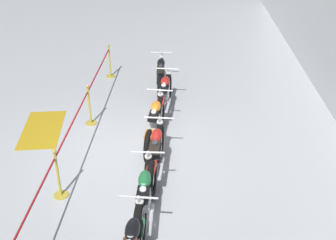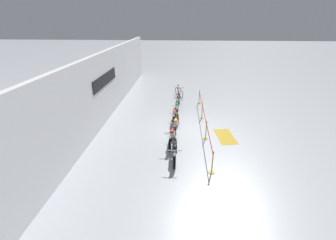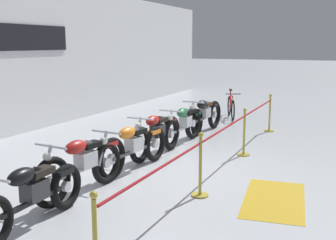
% 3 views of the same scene
% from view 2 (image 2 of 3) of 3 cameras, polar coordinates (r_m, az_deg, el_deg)
% --- Properties ---
extents(ground_plane, '(120.00, 120.00, 0.00)m').
position_cam_2_polar(ground_plane, '(13.66, 4.31, -1.87)').
color(ground_plane, '#B2B7BC').
extents(back_wall, '(28.00, 0.29, 4.20)m').
position_cam_2_polar(back_wall, '(13.77, -17.39, 6.69)').
color(back_wall, white).
rests_on(back_wall, ground).
extents(motorcycle_black_0, '(2.12, 0.62, 0.92)m').
position_cam_2_polar(motorcycle_black_0, '(10.47, 1.70, -7.78)').
color(motorcycle_black_0, black).
rests_on(motorcycle_black_0, ground).
extents(motorcycle_red_1, '(2.28, 0.62, 0.97)m').
position_cam_2_polar(motorcycle_red_1, '(11.67, 1.09, -3.95)').
color(motorcycle_red_1, black).
rests_on(motorcycle_red_1, ground).
extents(motorcycle_orange_2, '(2.40, 0.62, 0.95)m').
position_cam_2_polar(motorcycle_orange_2, '(12.91, 2.01, -1.15)').
color(motorcycle_orange_2, black).
rests_on(motorcycle_orange_2, ground).
extents(motorcycle_red_3, '(2.20, 0.62, 0.96)m').
position_cam_2_polar(motorcycle_red_3, '(14.07, 1.71, 1.12)').
color(motorcycle_red_3, black).
rests_on(motorcycle_red_3, ground).
extents(motorcycle_green_4, '(2.41, 0.62, 0.94)m').
position_cam_2_polar(motorcycle_green_4, '(15.37, 2.27, 3.13)').
color(motorcycle_green_4, black).
rests_on(motorcycle_green_4, ground).
extents(motorcycle_black_5, '(2.35, 0.62, 0.98)m').
position_cam_2_polar(motorcycle_black_5, '(16.54, 2.63, 4.76)').
color(motorcycle_black_5, black).
rests_on(motorcycle_black_5, ground).
extents(bicycle, '(1.58, 0.75, 0.94)m').
position_cam_2_polar(bicycle, '(19.07, 2.82, 7.06)').
color(bicycle, black).
rests_on(bicycle, ground).
extents(stanchion_far_left, '(8.70, 0.28, 1.05)m').
position_cam_2_polar(stanchion_far_left, '(12.22, 9.69, -1.75)').
color(stanchion_far_left, gold).
rests_on(stanchion_far_left, ground).
extents(stanchion_mid_left, '(0.28, 0.28, 1.05)m').
position_cam_2_polar(stanchion_mid_left, '(12.37, 9.58, -3.26)').
color(stanchion_mid_left, gold).
rests_on(stanchion_mid_left, ground).
extents(stanchion_mid_right, '(0.28, 0.28, 1.05)m').
position_cam_2_polar(stanchion_mid_right, '(14.90, 8.62, 1.71)').
color(stanchion_mid_right, gold).
rests_on(stanchion_mid_right, ground).
extents(stanchion_far_right, '(0.28, 0.28, 1.05)m').
position_cam_2_polar(stanchion_far_right, '(17.57, 7.92, 5.29)').
color(stanchion_far_right, gold).
rests_on(stanchion_far_right, ground).
extents(floor_banner, '(1.94, 1.15, 0.01)m').
position_cam_2_polar(floor_banner, '(13.00, 14.31, -4.06)').
color(floor_banner, '#B78E19').
rests_on(floor_banner, ground).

